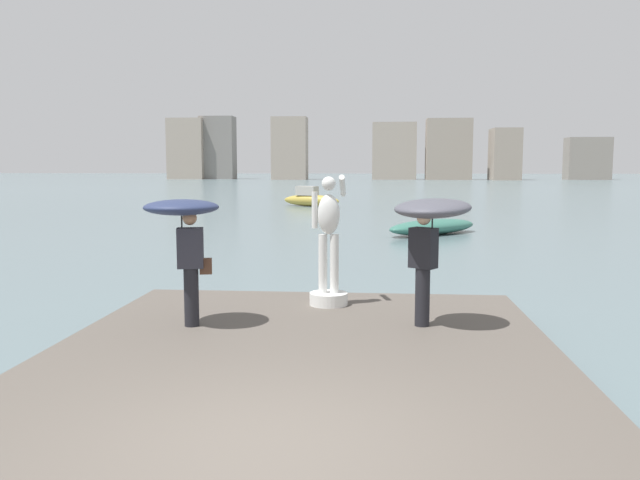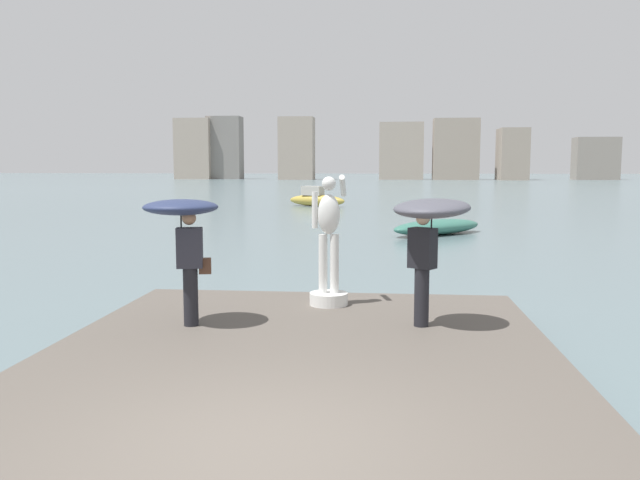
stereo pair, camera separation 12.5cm
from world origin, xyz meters
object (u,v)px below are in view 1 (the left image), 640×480
object	(u,v)px
onlooker_left	(184,224)
boat_mid	(310,199)
boat_far	(433,227)
onlooker_right	(430,222)
statue_white_figure	(329,255)

from	to	relation	value
onlooker_left	boat_mid	size ratio (longest dim) A/B	0.43
boat_mid	boat_far	size ratio (longest dim) A/B	0.98
boat_mid	onlooker_right	bearing A→B (deg)	-81.34
statue_white_figure	onlooker_left	xyz separation A→B (m)	(-2.02, -1.66, 0.67)
onlooker_left	boat_mid	distance (m)	35.61
onlooker_right	boat_far	bearing A→B (deg)	84.90
statue_white_figure	boat_far	distance (m)	16.06
statue_white_figure	onlooker_right	distance (m)	2.23
boat_far	boat_mid	bearing A→B (deg)	110.81
statue_white_figure	onlooker_right	xyz separation A→B (m)	(1.60, -1.39, 0.70)
boat_mid	boat_far	bearing A→B (deg)	-69.19
statue_white_figure	onlooker_left	size ratio (longest dim) A/B	1.18
statue_white_figure	boat_mid	world-z (taller)	statue_white_figure
statue_white_figure	boat_mid	bearing A→B (deg)	96.35
statue_white_figure	boat_mid	distance (m)	34.10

